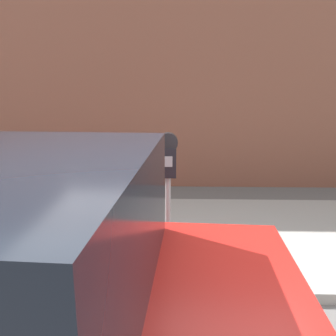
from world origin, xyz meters
The scene contains 3 objects.
sidewalk centered at (0.00, 2.20, 0.06)m, with size 24.00×2.80×0.12m.
building_facade centered at (0.00, 4.92, 2.34)m, with size 24.00×0.30×4.68m.
parking_meter centered at (-0.21, 1.23, 1.20)m, with size 0.20×0.12×1.51m.
Camera 1 is at (-0.13, -2.03, 2.05)m, focal length 35.00 mm.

